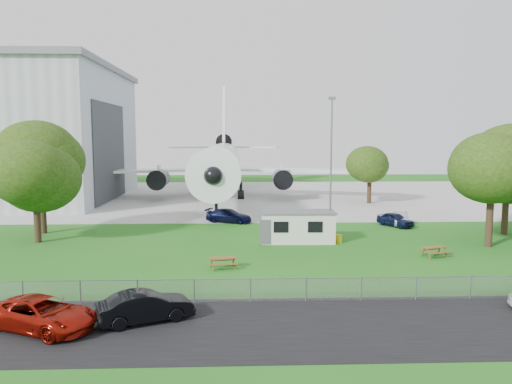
{
  "coord_description": "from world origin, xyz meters",
  "views": [
    {
      "loc": [
        0.34,
        -35.43,
        8.85
      ],
      "look_at": [
        1.96,
        8.0,
        4.0
      ],
      "focal_mm": 35.0,
      "sensor_mm": 36.0,
      "label": 1
    }
  ],
  "objects_px": {
    "picnic_west": "(223,268)",
    "car_centre_sedan": "(146,307)",
    "picnic_east": "(434,257)",
    "airliner": "(221,162)",
    "site_cabin": "(298,226)"
  },
  "relations": [
    {
      "from": "airliner",
      "to": "car_centre_sedan",
      "type": "distance_m",
      "value": 48.3
    },
    {
      "from": "picnic_west",
      "to": "car_centre_sedan",
      "type": "height_order",
      "value": "car_centre_sedan"
    },
    {
      "from": "picnic_east",
      "to": "picnic_west",
      "type": "bearing_deg",
      "value": 171.55
    },
    {
      "from": "picnic_west",
      "to": "picnic_east",
      "type": "bearing_deg",
      "value": -0.25
    },
    {
      "from": "site_cabin",
      "to": "picnic_west",
      "type": "xyz_separation_m",
      "value": [
        -6.06,
        -8.31,
        -1.31
      ]
    },
    {
      "from": "car_centre_sedan",
      "to": "airliner",
      "type": "bearing_deg",
      "value": -26.35
    },
    {
      "from": "airliner",
      "to": "picnic_west",
      "type": "height_order",
      "value": "airliner"
    },
    {
      "from": "site_cabin",
      "to": "picnic_west",
      "type": "bearing_deg",
      "value": -126.09
    },
    {
      "from": "airliner",
      "to": "picnic_east",
      "type": "xyz_separation_m",
      "value": [
        16.86,
        -35.69,
        -5.27
      ]
    },
    {
      "from": "picnic_east",
      "to": "car_centre_sedan",
      "type": "bearing_deg",
      "value": -165.23
    },
    {
      "from": "site_cabin",
      "to": "car_centre_sedan",
      "type": "relative_size",
      "value": 1.49
    },
    {
      "from": "airliner",
      "to": "picnic_east",
      "type": "height_order",
      "value": "airliner"
    },
    {
      "from": "picnic_east",
      "to": "airliner",
      "type": "bearing_deg",
      "value": 96.94
    },
    {
      "from": "picnic_west",
      "to": "site_cabin",
      "type": "bearing_deg",
      "value": 43.75
    },
    {
      "from": "picnic_west",
      "to": "car_centre_sedan",
      "type": "distance_m",
      "value": 10.27
    }
  ]
}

